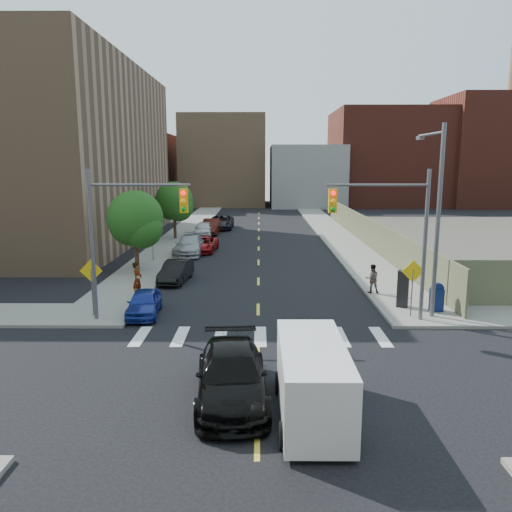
{
  "coord_description": "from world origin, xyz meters",
  "views": [
    {
      "loc": [
        0.05,
        -16.15,
        7.27
      ],
      "look_at": [
        -0.13,
        11.91,
        2.0
      ],
      "focal_mm": 35.0,
      "sensor_mm": 36.0,
      "label": 1
    }
  ],
  "objects_px": {
    "parked_car_blue": "(144,303)",
    "black_sedan": "(232,375)",
    "parked_car_red": "(203,244)",
    "parked_car_maroon": "(211,227)",
    "cargo_van": "(312,377)",
    "pedestrian_east": "(372,279)",
    "mailbox": "(437,297)",
    "parked_car_white": "(204,229)",
    "parked_car_silver": "(190,245)",
    "pedestrian_west": "(137,280)",
    "parked_car_grey": "(221,222)",
    "parked_car_black": "(176,271)",
    "payphone": "(403,289)"
  },
  "relations": [
    {
      "from": "parked_car_maroon",
      "to": "pedestrian_west",
      "type": "xyz_separation_m",
      "value": [
        -1.56,
        -25.16,
        0.34
      ]
    },
    {
      "from": "parked_car_black",
      "to": "parked_car_grey",
      "type": "bearing_deg",
      "value": 93.84
    },
    {
      "from": "parked_car_silver",
      "to": "parked_car_white",
      "type": "relative_size",
      "value": 1.23
    },
    {
      "from": "black_sedan",
      "to": "parked_car_maroon",
      "type": "bearing_deg",
      "value": 92.35
    },
    {
      "from": "parked_car_white",
      "to": "pedestrian_east",
      "type": "height_order",
      "value": "pedestrian_east"
    },
    {
      "from": "parked_car_white",
      "to": "parked_car_grey",
      "type": "bearing_deg",
      "value": 77.9
    },
    {
      "from": "parked_car_silver",
      "to": "parked_car_black",
      "type": "bearing_deg",
      "value": -85.72
    },
    {
      "from": "black_sedan",
      "to": "mailbox",
      "type": "distance_m",
      "value": 13.04
    },
    {
      "from": "parked_car_white",
      "to": "pedestrian_east",
      "type": "bearing_deg",
      "value": -61.51
    },
    {
      "from": "parked_car_blue",
      "to": "black_sedan",
      "type": "relative_size",
      "value": 0.68
    },
    {
      "from": "parked_car_silver",
      "to": "payphone",
      "type": "xyz_separation_m",
      "value": [
        12.73,
        -15.08,
        0.31
      ]
    },
    {
      "from": "parked_car_maroon",
      "to": "cargo_van",
      "type": "height_order",
      "value": "cargo_van"
    },
    {
      "from": "pedestrian_east",
      "to": "payphone",
      "type": "bearing_deg",
      "value": 110.71
    },
    {
      "from": "parked_car_red",
      "to": "pedestrian_east",
      "type": "bearing_deg",
      "value": -46.86
    },
    {
      "from": "parked_car_silver",
      "to": "black_sedan",
      "type": "relative_size",
      "value": 1.0
    },
    {
      "from": "pedestrian_east",
      "to": "cargo_van",
      "type": "bearing_deg",
      "value": 72.45
    },
    {
      "from": "black_sedan",
      "to": "payphone",
      "type": "xyz_separation_m",
      "value": [
        8.03,
        9.68,
        0.3
      ]
    },
    {
      "from": "parked_car_red",
      "to": "pedestrian_west",
      "type": "xyz_separation_m",
      "value": [
        -1.84,
        -14.74,
        0.48
      ]
    },
    {
      "from": "parked_car_silver",
      "to": "mailbox",
      "type": "relative_size",
      "value": 3.74
    },
    {
      "from": "pedestrian_east",
      "to": "parked_car_red",
      "type": "bearing_deg",
      "value": -49.52
    },
    {
      "from": "mailbox",
      "to": "parked_car_maroon",
      "type": "bearing_deg",
      "value": 111.71
    },
    {
      "from": "black_sedan",
      "to": "parked_car_silver",
      "type": "bearing_deg",
      "value": 96.7
    },
    {
      "from": "parked_car_silver",
      "to": "parked_car_grey",
      "type": "distance_m",
      "value": 15.91
    },
    {
      "from": "cargo_van",
      "to": "mailbox",
      "type": "xyz_separation_m",
      "value": [
        7.1,
        9.93,
        -0.32
      ]
    },
    {
      "from": "parked_car_red",
      "to": "parked_car_white",
      "type": "xyz_separation_m",
      "value": [
        -0.89,
        8.91,
        0.1
      ]
    },
    {
      "from": "parked_car_black",
      "to": "black_sedan",
      "type": "xyz_separation_m",
      "value": [
        4.3,
        -15.55,
        0.12
      ]
    },
    {
      "from": "parked_car_maroon",
      "to": "parked_car_grey",
      "type": "relative_size",
      "value": 0.84
    },
    {
      "from": "parked_car_red",
      "to": "pedestrian_west",
      "type": "relative_size",
      "value": 2.37
    },
    {
      "from": "parked_car_blue",
      "to": "cargo_van",
      "type": "relative_size",
      "value": 0.75
    },
    {
      "from": "parked_car_white",
      "to": "pedestrian_east",
      "type": "relative_size",
      "value": 2.67
    },
    {
      "from": "parked_car_blue",
      "to": "cargo_van",
      "type": "distance_m",
      "value": 11.96
    },
    {
      "from": "payphone",
      "to": "pedestrian_east",
      "type": "height_order",
      "value": "payphone"
    },
    {
      "from": "parked_car_silver",
      "to": "cargo_van",
      "type": "xyz_separation_m",
      "value": [
        7.08,
        -25.74,
        0.39
      ]
    },
    {
      "from": "parked_car_silver",
      "to": "cargo_van",
      "type": "bearing_deg",
      "value": -72.83
    },
    {
      "from": "parked_car_white",
      "to": "mailbox",
      "type": "xyz_separation_m",
      "value": [
        14.17,
        -26.04,
        0.11
      ]
    },
    {
      "from": "parked_car_white",
      "to": "parked_car_red",
      "type": "bearing_deg",
      "value": -83.42
    },
    {
      "from": "parked_car_blue",
      "to": "parked_car_white",
      "type": "relative_size",
      "value": 0.84
    },
    {
      "from": "cargo_van",
      "to": "pedestrian_east",
      "type": "bearing_deg",
      "value": 70.5
    },
    {
      "from": "parked_car_red",
      "to": "mailbox",
      "type": "xyz_separation_m",
      "value": [
        13.29,
        -17.13,
        0.2
      ]
    },
    {
      "from": "parked_car_maroon",
      "to": "payphone",
      "type": "bearing_deg",
      "value": -63.63
    },
    {
      "from": "black_sedan",
      "to": "mailbox",
      "type": "relative_size",
      "value": 3.76
    },
    {
      "from": "parked_car_silver",
      "to": "parked_car_maroon",
      "type": "relative_size",
      "value": 1.13
    },
    {
      "from": "pedestrian_east",
      "to": "mailbox",
      "type": "bearing_deg",
      "value": 126.42
    },
    {
      "from": "parked_car_silver",
      "to": "payphone",
      "type": "distance_m",
      "value": 19.74
    },
    {
      "from": "parked_car_blue",
      "to": "parked_car_black",
      "type": "distance_m",
      "value": 6.91
    },
    {
      "from": "black_sedan",
      "to": "mailbox",
      "type": "xyz_separation_m",
      "value": [
        9.47,
        8.95,
        0.06
      ]
    },
    {
      "from": "parked_car_red",
      "to": "parked_car_white",
      "type": "bearing_deg",
      "value": 100.22
    },
    {
      "from": "parked_car_black",
      "to": "black_sedan",
      "type": "distance_m",
      "value": 16.13
    },
    {
      "from": "parked_car_red",
      "to": "black_sedan",
      "type": "bearing_deg",
      "value": -77.13
    },
    {
      "from": "payphone",
      "to": "parked_car_grey",
      "type": "bearing_deg",
      "value": 130.6
    }
  ]
}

